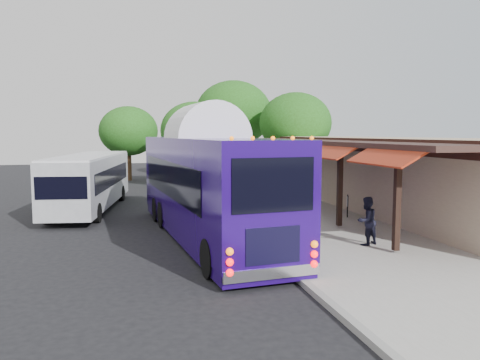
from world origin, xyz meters
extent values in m
plane|color=black|center=(0.00, 0.00, 0.00)|extent=(90.00, 90.00, 0.00)
cube|color=#9E9B93|center=(5.00, 4.00, 0.07)|extent=(10.00, 40.00, 0.15)
cube|color=gray|center=(0.05, 4.00, 0.07)|extent=(0.20, 40.00, 0.16)
cube|color=tan|center=(8.50, 4.00, 1.80)|extent=(5.00, 20.00, 3.60)
cube|color=black|center=(5.98, 4.00, 3.30)|extent=(0.06, 20.00, 0.60)
cube|color=#331E19|center=(4.90, 4.00, 3.40)|extent=(2.60, 20.00, 0.18)
cube|color=black|center=(3.78, -4.00, 1.80)|extent=(0.18, 0.18, 3.16)
cube|color=#9B250E|center=(3.35, -4.00, 3.15)|extent=(1.00, 3.20, 0.57)
cube|color=black|center=(3.78, 0.00, 1.80)|extent=(0.18, 0.18, 3.16)
cube|color=#9B250E|center=(3.35, 0.00, 3.15)|extent=(1.00, 3.20, 0.57)
cube|color=black|center=(3.78, 4.00, 1.80)|extent=(0.18, 0.18, 3.16)
cube|color=#9B250E|center=(3.35, 4.00, 3.15)|extent=(1.00, 3.20, 0.57)
cube|color=black|center=(3.78, 8.00, 1.80)|extent=(0.18, 0.18, 3.16)
cube|color=#9B250E|center=(3.35, 8.00, 3.15)|extent=(1.00, 3.20, 0.57)
cube|color=black|center=(3.78, 12.00, 1.80)|extent=(0.18, 0.18, 3.16)
cube|color=#9B250E|center=(3.35, 12.00, 3.15)|extent=(1.00, 3.20, 0.57)
sphere|color=#195B8C|center=(4.20, -2.00, 2.88)|extent=(0.26, 0.26, 0.26)
sphere|color=#195B8C|center=(4.20, 3.00, 2.88)|extent=(0.26, 0.26, 0.26)
sphere|color=#195B8C|center=(4.20, 8.00, 2.88)|extent=(0.26, 0.26, 0.26)
cube|color=#220866|center=(-1.45, 0.02, 2.05)|extent=(3.84, 12.37, 3.19)
cube|color=#220866|center=(-1.45, 0.02, 0.30)|extent=(3.77, 12.25, 0.35)
ellipsoid|color=white|center=(-1.45, 0.02, 3.63)|extent=(3.81, 12.13, 0.57)
cube|color=black|center=(-1.45, -6.08, 2.59)|extent=(2.11, 0.25, 1.32)
cube|color=silver|center=(-1.45, -6.01, 0.43)|extent=(2.54, 0.45, 0.28)
sphere|color=#FF0C0C|center=(-2.56, -6.10, 0.69)|extent=(0.18, 0.18, 0.18)
sphere|color=#FF0C0C|center=(-0.34, -6.10, 0.69)|extent=(0.18, 0.18, 0.18)
cylinder|color=black|center=(-2.62, -4.61, 0.53)|extent=(0.41, 1.08, 1.05)
cylinder|color=black|center=(-0.28, -4.61, 0.53)|extent=(0.41, 1.08, 1.05)
cylinder|color=black|center=(-2.62, 3.91, 0.53)|extent=(0.41, 1.08, 1.05)
cylinder|color=black|center=(-0.28, 3.91, 0.53)|extent=(0.41, 1.08, 1.05)
cube|color=#919399|center=(-6.07, 7.65, 1.49)|extent=(3.61, 10.47, 2.36)
cube|color=black|center=(-7.19, 7.65, 1.69)|extent=(1.22, 8.64, 0.89)
cube|color=black|center=(-4.94, 7.65, 1.69)|extent=(1.22, 8.64, 0.89)
cube|color=silver|center=(-6.07, 7.65, 2.71)|extent=(3.54, 10.26, 0.09)
cylinder|color=black|center=(-7.09, 4.06, 0.43)|extent=(0.36, 0.88, 0.86)
cylinder|color=black|center=(-5.04, 4.06, 0.43)|extent=(0.36, 0.88, 0.86)
cylinder|color=black|center=(-7.09, 10.72, 0.43)|extent=(0.36, 0.88, 0.86)
cylinder|color=black|center=(-5.04, 10.72, 0.43)|extent=(0.36, 0.88, 0.86)
imported|color=black|center=(2.09, -1.34, 1.02)|extent=(0.75, 0.65, 1.74)
imported|color=black|center=(3.40, -2.85, 0.95)|extent=(0.94, 0.85, 1.60)
imported|color=black|center=(0.99, 7.86, 1.13)|extent=(1.22, 1.01, 1.95)
imported|color=black|center=(1.72, 9.83, 0.98)|extent=(1.22, 0.94, 1.66)
cube|color=black|center=(5.09, 1.93, 0.64)|extent=(0.07, 0.07, 0.98)
cube|color=black|center=(5.09, 1.93, 0.86)|extent=(0.21, 0.42, 0.53)
cube|color=white|center=(5.06, 1.93, 0.86)|extent=(0.15, 0.35, 0.45)
cylinder|color=#382314|center=(0.27, 15.46, 1.35)|extent=(0.36, 0.36, 2.71)
ellipsoid|color=#214A12|center=(0.27, 15.46, 4.00)|extent=(4.67, 4.67, 3.97)
cylinder|color=#382314|center=(4.39, 21.69, 1.85)|extent=(0.36, 0.36, 3.70)
ellipsoid|color=#214A12|center=(4.39, 21.69, 5.46)|extent=(6.39, 6.39, 5.43)
cylinder|color=#382314|center=(7.90, 16.34, 1.55)|extent=(0.36, 0.36, 3.09)
ellipsoid|color=#214A12|center=(7.90, 16.34, 4.57)|extent=(5.34, 5.34, 4.54)
cylinder|color=#382314|center=(-4.15, 22.18, 1.35)|extent=(0.36, 0.36, 2.71)
ellipsoid|color=#214A12|center=(-4.15, 22.18, 4.00)|extent=(4.68, 4.68, 3.98)
camera|label=1|loc=(-4.16, -16.63, 3.82)|focal=35.00mm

